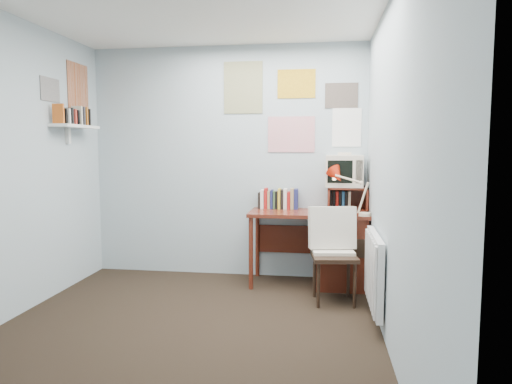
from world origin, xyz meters
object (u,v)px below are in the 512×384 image
crt_tv (344,169)px  radiator (374,271)px  desk (335,247)px  desk_chair (334,257)px  desk_lamp (365,194)px  tv_riser (347,199)px  wall_shelf (75,126)px

crt_tv → radiator: bearing=-77.5°
desk → desk_chair: desk_chair is taller
desk → desk_lamp: size_ratio=2.86×
crt_tv → desk: bearing=-121.3°
desk → radiator: desk is taller
tv_riser → radiator: tv_riser is taller
wall_shelf → desk_chair: bearing=-3.1°
desk_chair → radiator: desk_chair is taller
desk_lamp → crt_tv: bearing=101.6°
desk → desk_lamp: (0.27, -0.22, 0.56)m
desk → desk_chair: bearing=-92.4°
tv_riser → wall_shelf: size_ratio=0.65×
desk → crt_tv: size_ratio=3.22×
crt_tv → tv_riser: bearing=-28.7°
crt_tv → wall_shelf: size_ratio=0.60×
tv_riser → radiator: size_ratio=0.50×
wall_shelf → desk: bearing=8.4°
desk_lamp → crt_tv: (-0.18, 0.35, 0.22)m
desk_chair → tv_riser: 0.79m
tv_riser → crt_tv: size_ratio=1.07×
desk_chair → tv_riser: (0.14, 0.63, 0.46)m
tv_riser → crt_tv: (-0.03, 0.02, 0.30)m
desk_lamp → tv_riser: size_ratio=1.05×
wall_shelf → tv_riser: bearing=10.3°
desk → radiator: (0.29, -0.93, 0.01)m
desk_chair → tv_riser: tv_riser is taller
tv_riser → radiator: 1.15m
tv_riser → radiator: (0.17, -1.04, -0.47)m
desk_lamp → desk_chair: bearing=-150.2°
desk_lamp → crt_tv: size_ratio=1.13×
desk_chair → desk_lamp: bearing=38.7°
desk_lamp → radiator: desk_lamp is taller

